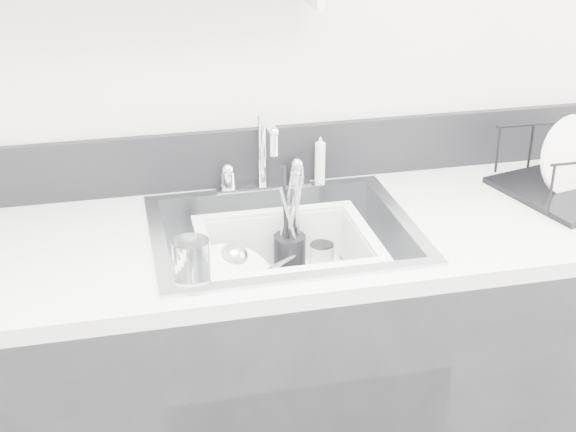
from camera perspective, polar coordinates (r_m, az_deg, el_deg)
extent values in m
cube|color=silver|center=(2.10, -2.19, 11.95)|extent=(3.50, 0.02, 2.60)
cube|color=black|center=(2.21, -0.30, -12.19)|extent=(3.20, 0.62, 0.88)
cube|color=silver|center=(1.96, -0.33, -1.50)|extent=(3.20, 0.62, 0.04)
cube|color=black|center=(2.19, -2.05, 4.29)|extent=(3.20, 0.02, 0.16)
cube|color=silver|center=(2.18, -1.81, 2.12)|extent=(0.26, 0.06, 0.02)
cylinder|color=silver|center=(2.15, -4.30, 2.55)|extent=(0.04, 0.04, 0.05)
cylinder|color=silver|center=(2.19, 0.63, 3.00)|extent=(0.04, 0.04, 0.05)
cylinder|color=silver|center=(2.14, -1.84, 4.63)|extent=(0.02, 0.02, 0.20)
cylinder|color=silver|center=(2.04, -1.47, 6.67)|extent=(0.02, 0.15, 0.02)
cylinder|color=silver|center=(2.19, 2.29, 3.99)|extent=(0.03, 0.03, 0.14)
cylinder|color=white|center=(1.98, -3.64, -5.39)|extent=(0.23, 0.23, 0.01)
cylinder|color=white|center=(1.98, -3.53, -4.96)|extent=(0.22, 0.22, 0.01)
cylinder|color=white|center=(1.96, -3.96, -4.27)|extent=(0.25, 0.24, 0.09)
cylinder|color=black|center=(2.06, 0.12, -2.70)|extent=(0.08, 0.08, 0.10)
cylinder|color=silver|center=(2.02, -0.27, -0.31)|extent=(0.01, 0.05, 0.20)
cylinder|color=silver|center=(2.02, 0.56, -0.72)|extent=(0.02, 0.04, 0.18)
cylinder|color=black|center=(2.01, -0.19, 0.16)|extent=(0.01, 0.06, 0.22)
cylinder|color=white|center=(2.05, 2.40, -3.16)|extent=(0.07, 0.07, 0.09)
cylinder|color=white|center=(1.70, -6.86, -3.42)|extent=(0.10, 0.10, 0.11)
imported|color=white|center=(1.96, 2.36, -5.44)|extent=(0.13, 0.13, 0.03)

